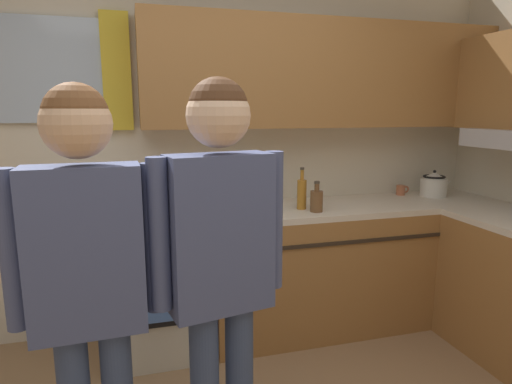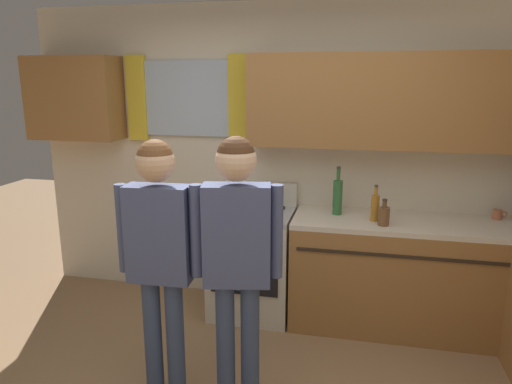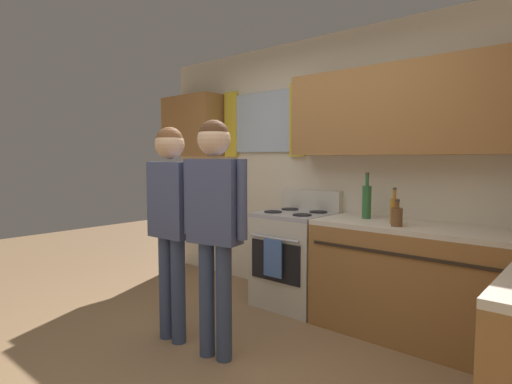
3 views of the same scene
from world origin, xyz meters
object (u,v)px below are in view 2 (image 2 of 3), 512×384
object	(u,v)px
stove_oven	(253,260)
bottle_squat_brown	(384,216)
bottle_wine_green	(338,196)
cup_terracotta	(498,214)
bottle_oil_amber	(375,207)
adult_in_plaid	(237,246)
adult_left	(159,244)

from	to	relation	value
stove_oven	bottle_squat_brown	xyz separation A→B (m)	(1.05, -0.16, 0.51)
bottle_wine_green	cup_terracotta	xyz separation A→B (m)	(1.24, 0.13, -0.11)
bottle_oil_amber	adult_in_plaid	bearing A→B (deg)	-123.65
stove_oven	adult_in_plaid	size ratio (longest dim) A/B	0.66
bottle_wine_green	adult_left	world-z (taller)	adult_left
stove_oven	cup_terracotta	world-z (taller)	stove_oven
stove_oven	adult_left	bearing A→B (deg)	-101.89
bottle_wine_green	adult_in_plaid	world-z (taller)	adult_in_plaid
bottle_oil_amber	adult_left	distance (m)	1.74
adult_in_plaid	cup_terracotta	bearing A→B (deg)	39.66
bottle_wine_green	bottle_oil_amber	distance (m)	0.32
bottle_oil_amber	bottle_wine_green	bearing A→B (deg)	156.55
cup_terracotta	bottle_oil_amber	bearing A→B (deg)	-165.01
bottle_squat_brown	stove_oven	bearing A→B (deg)	171.08
bottle_squat_brown	bottle_oil_amber	world-z (taller)	bottle_oil_amber
bottle_squat_brown	bottle_oil_amber	distance (m)	0.13
cup_terracotta	adult_left	xyz separation A→B (m)	(-2.20, -1.46, 0.10)
cup_terracotta	adult_left	size ratio (longest dim) A/B	0.07
bottle_wine_green	adult_left	bearing A→B (deg)	-125.61
bottle_squat_brown	bottle_wine_green	bearing A→B (deg)	147.15
stove_oven	cup_terracotta	distance (m)	2.00
cup_terracotta	adult_left	bearing A→B (deg)	-146.36
bottle_squat_brown	bottle_oil_amber	bearing A→B (deg)	121.80
stove_oven	bottle_oil_amber	size ratio (longest dim) A/B	3.85
stove_oven	bottle_wine_green	world-z (taller)	bottle_wine_green
bottle_wine_green	bottle_oil_amber	size ratio (longest dim) A/B	1.38
bottle_squat_brown	adult_in_plaid	size ratio (longest dim) A/B	0.12
adult_left	adult_in_plaid	bearing A→B (deg)	2.69
bottle_oil_amber	cup_terracotta	bearing A→B (deg)	14.99
bottle_squat_brown	bottle_wine_green	size ratio (longest dim) A/B	0.52
bottle_oil_amber	adult_in_plaid	xyz separation A→B (m)	(-0.79, -1.19, 0.05)
bottle_oil_amber	adult_left	xyz separation A→B (m)	(-1.25, -1.21, 0.03)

